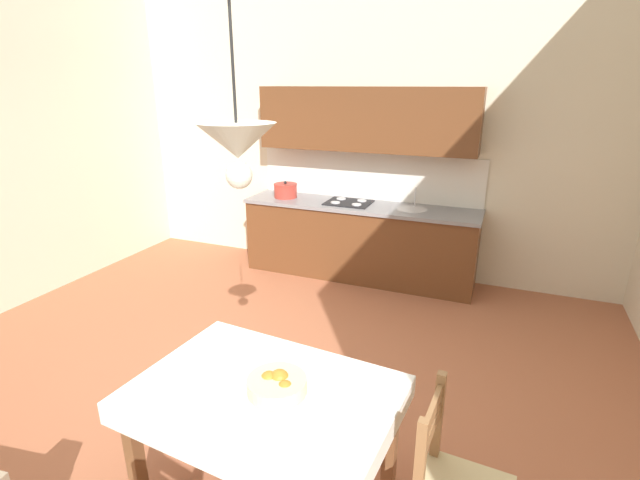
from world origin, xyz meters
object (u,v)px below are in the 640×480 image
(dining_table, at_px, (265,410))
(fruit_bowl, at_px, (277,385))
(kitchen_cabinetry, at_px, (360,207))
(pendant_lamp, at_px, (237,143))

(dining_table, bearing_deg, fruit_bowl, -9.21)
(kitchen_cabinetry, bearing_deg, pendant_lamp, -81.23)
(pendant_lamp, bearing_deg, kitchen_cabinetry, 98.77)
(dining_table, bearing_deg, kitchen_cabinetry, 99.03)
(fruit_bowl, distance_m, pendant_lamp, 1.20)
(dining_table, bearing_deg, pendant_lamp, -88.30)
(kitchen_cabinetry, distance_m, dining_table, 3.36)
(kitchen_cabinetry, bearing_deg, fruit_bowl, -79.55)
(kitchen_cabinetry, xyz_separation_m, fruit_bowl, (0.61, -3.32, -0.04))
(fruit_bowl, bearing_deg, kitchen_cabinetry, 100.45)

